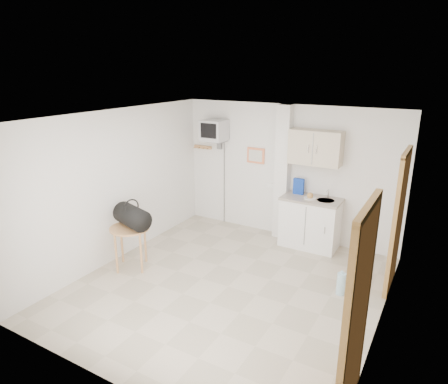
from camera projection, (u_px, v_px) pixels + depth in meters
The scene contains 7 objects.
ground at pixel (228, 286), 5.94m from camera, with size 4.50×4.50×0.00m, color #B4A791.
room_envelope at pixel (247, 189), 5.44m from camera, with size 4.24×4.54×2.55m.
kitchenette at pixel (311, 204), 7.08m from camera, with size 1.03×0.58×2.10m.
crt_television at pixel (214, 131), 7.72m from camera, with size 0.44×0.45×2.15m.
round_table at pixel (130, 233), 6.34m from camera, with size 0.63×0.63×0.70m.
duffel_bag at pixel (132, 216), 6.28m from camera, with size 0.70×0.52×0.46m.
water_bottle at pixel (341, 284), 5.70m from camera, with size 0.12×0.12×0.37m.
Camera 1 is at (2.57, -4.57, 3.14)m, focal length 32.00 mm.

